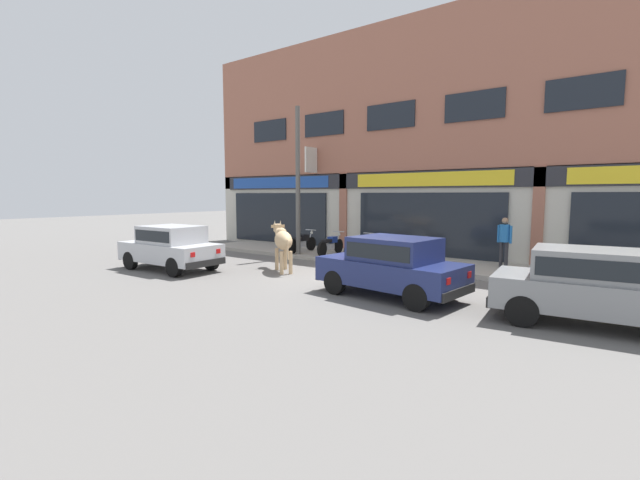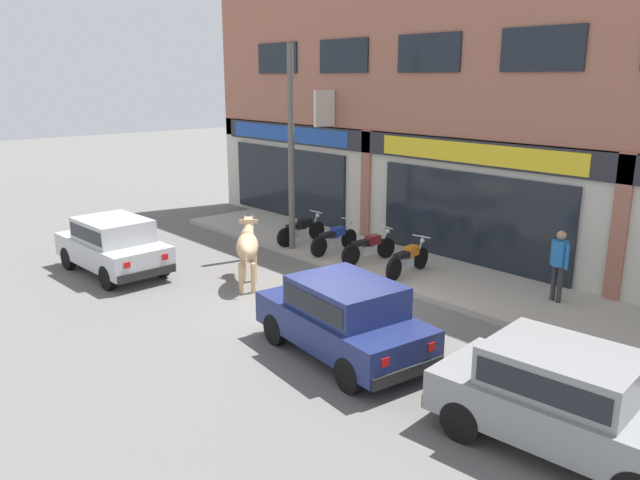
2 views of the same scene
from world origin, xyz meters
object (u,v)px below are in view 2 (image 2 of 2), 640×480
(motorcycle_2, at_px, (369,248))
(utility_pole, at_px, (291,150))
(car_0, at_px, (343,315))
(pedestrian, at_px, (559,258))
(motorcycle_3, at_px, (408,259))
(car_1, at_px, (565,396))
(motorcycle_1, at_px, (334,239))
(car_2, at_px, (113,243))
(cow, at_px, (247,246))
(motorcycle_0, at_px, (301,230))

(motorcycle_2, relative_size, utility_pole, 0.32)
(car_0, distance_m, pedestrian, 5.41)
(motorcycle_3, bearing_deg, car_0, -63.35)
(pedestrian, relative_size, utility_pole, 0.28)
(car_1, xyz_separation_m, motorcycle_1, (-8.95, 4.11, -0.28))
(car_0, distance_m, motorcycle_1, 6.49)
(car_2, bearing_deg, cow, 32.90)
(utility_pole, bearing_deg, motorcycle_3, 9.05)
(car_1, distance_m, motorcycle_2, 8.74)
(cow, xyz_separation_m, car_2, (-3.12, -2.02, -0.19))
(car_2, bearing_deg, motorcycle_3, 44.35)
(cow, relative_size, utility_pole, 0.32)
(motorcycle_3, distance_m, utility_pole, 4.59)
(pedestrian, height_order, utility_pole, utility_pole)
(cow, distance_m, pedestrian, 7.11)
(cow, bearing_deg, car_0, -13.16)
(car_1, height_order, motorcycle_0, car_1)
(motorcycle_2, bearing_deg, cow, -104.51)
(car_0, relative_size, motorcycle_3, 2.07)
(utility_pole, bearing_deg, motorcycle_0, 115.28)
(car_0, bearing_deg, cow, 166.84)
(motorcycle_2, bearing_deg, car_2, -126.66)
(cow, xyz_separation_m, motorcycle_2, (0.86, 3.33, -0.48))
(motorcycle_0, distance_m, pedestrian, 7.64)
(pedestrian, xyz_separation_m, utility_pole, (-7.28, -1.56, 1.86))
(car_2, height_order, motorcycle_1, car_2)
(motorcycle_2, bearing_deg, car_1, -28.61)
(motorcycle_3, bearing_deg, pedestrian, 15.41)
(motorcycle_1, bearing_deg, cow, -82.63)
(motorcycle_2, xyz_separation_m, pedestrian, (4.87, 0.88, 0.60))
(motorcycle_1, height_order, utility_pole, utility_pole)
(motorcycle_1, xyz_separation_m, utility_pole, (-1.13, -0.61, 2.46))
(motorcycle_3, relative_size, utility_pole, 0.32)
(motorcycle_2, bearing_deg, motorcycle_1, -176.88)
(motorcycle_0, bearing_deg, car_1, -21.48)
(cow, bearing_deg, utility_pole, 120.39)
(motorcycle_0, bearing_deg, utility_pole, -64.72)
(car_0, relative_size, car_1, 1.00)
(motorcycle_3, bearing_deg, utility_pole, -170.95)
(cow, height_order, pedestrian, pedestrian)
(motorcycle_3, bearing_deg, car_2, -135.65)
(car_0, distance_m, utility_pole, 7.36)
(motorcycle_1, relative_size, motorcycle_2, 1.00)
(motorcycle_1, bearing_deg, utility_pole, -151.73)
(motorcycle_1, bearing_deg, car_1, -24.67)
(car_1, bearing_deg, cow, 174.28)
(car_1, relative_size, motorcycle_1, 2.05)
(car_2, distance_m, motorcycle_2, 6.67)
(car_0, distance_m, car_1, 4.10)
(motorcycle_1, relative_size, pedestrian, 1.13)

